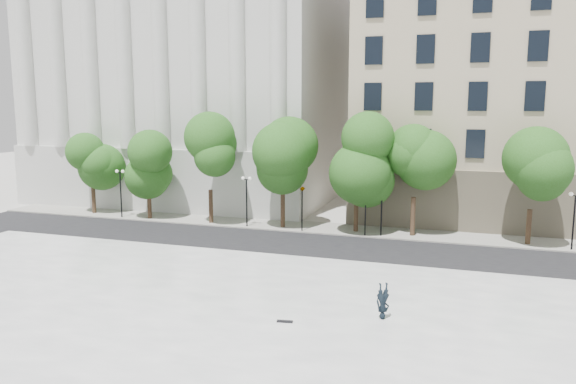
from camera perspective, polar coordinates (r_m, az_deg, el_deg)
name	(u,v)px	position (r m, az deg, el deg)	size (l,w,h in m)	color
ground	(169,349)	(24.95, -11.97, -15.35)	(160.00, 160.00, 0.00)	beige
plaza	(202,318)	(27.28, -8.78, -12.56)	(44.00, 22.00, 0.45)	white
street	(296,246)	(40.63, 0.79, -5.50)	(60.00, 8.00, 0.02)	black
far_sidewalk	(317,228)	(46.23, 2.99, -3.65)	(60.00, 4.00, 0.12)	#A19E94
building_west	(205,79)	(64.85, -8.39, 11.33)	(31.50, 27.65, 25.60)	silver
building_east	(567,93)	(59.10, 26.48, 9.02)	(36.00, 26.15, 23.00)	tan
traffic_light_west	(302,187)	(44.17, 1.44, 0.51)	(0.53, 1.68, 4.16)	black
traffic_light_east	(366,190)	(43.03, 7.92, 0.17)	(0.49, 1.62, 4.14)	black
person_lying	(383,314)	(26.60, 9.60, -12.11)	(0.61, 0.40, 1.68)	black
skateboard	(285,321)	(25.92, -0.33, -13.01)	(0.72, 0.19, 0.07)	black
street_trees	(284,163)	(45.43, -0.40, 2.93)	(41.05, 4.84, 7.96)	#382619
lamp_posts	(314,196)	(44.32, 2.66, -0.37)	(37.28, 0.28, 4.40)	black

